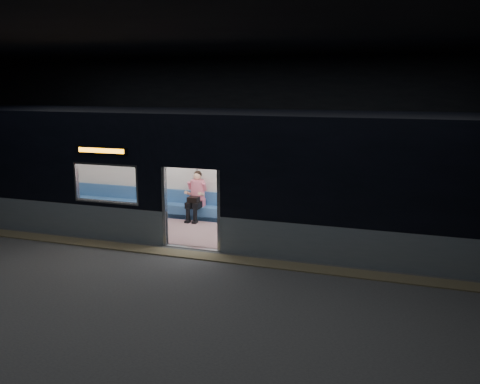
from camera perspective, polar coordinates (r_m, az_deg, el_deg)
The scene contains 7 objects.
station_floor at distance 12.02m, azimuth -7.42°, elevation -7.82°, with size 24.00×14.00×0.01m, color #47494C.
station_envelope at distance 11.31m, azimuth -7.93°, elevation 9.94°, with size 24.00×14.00×5.00m.
tactile_strip at distance 12.48m, azimuth -6.31°, elevation -6.93°, with size 22.80×0.50×0.03m, color #8C7F59.
metro_car at distance 13.81m, azimuth -3.03°, elevation 2.82°, with size 18.00×3.04×3.35m.
passenger at distance 15.26m, azimuth -4.89°, elevation -0.15°, with size 0.44×0.76×1.48m.
handbag at distance 15.07m, azimuth -5.25°, elevation -0.85°, with size 0.32×0.27×0.16m, color black.
transit_map at distance 14.71m, azimuth 3.51°, elevation 1.88°, with size 0.97×0.03×0.63m, color white.
Camera 1 is at (5.02, -10.13, 4.06)m, focal length 38.00 mm.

